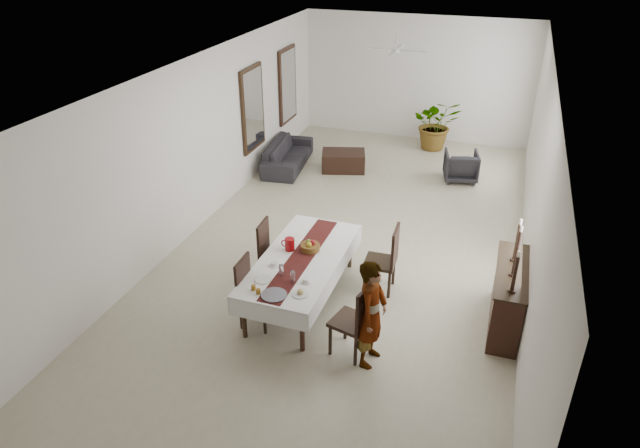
{
  "coord_description": "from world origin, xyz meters",
  "views": [
    {
      "loc": [
        2.35,
        -8.94,
        5.33
      ],
      "look_at": [
        -0.17,
        -1.43,
        1.05
      ],
      "focal_mm": 32.0,
      "sensor_mm": 36.0,
      "label": 1
    }
  ],
  "objects_px": {
    "red_pitcher": "(290,244)",
    "sideboard_body": "(507,298)",
    "woman": "(372,314)",
    "dining_table_top": "(301,259)",
    "sofa": "(288,154)"
  },
  "relations": [
    {
      "from": "dining_table_top",
      "to": "red_pitcher",
      "type": "xyz_separation_m",
      "value": [
        -0.25,
        0.15,
        0.14
      ]
    },
    {
      "from": "sideboard_body",
      "to": "red_pitcher",
      "type": "bearing_deg",
      "value": -176.59
    },
    {
      "from": "red_pitcher",
      "to": "sideboard_body",
      "type": "height_order",
      "value": "red_pitcher"
    },
    {
      "from": "dining_table_top",
      "to": "sideboard_body",
      "type": "height_order",
      "value": "sideboard_body"
    },
    {
      "from": "sideboard_body",
      "to": "sofa",
      "type": "distance_m",
      "value": 7.01
    },
    {
      "from": "sideboard_body",
      "to": "sofa",
      "type": "xyz_separation_m",
      "value": [
        -5.24,
        4.65,
        -0.16
      ]
    },
    {
      "from": "dining_table_top",
      "to": "sofa",
      "type": "relative_size",
      "value": 1.17
    },
    {
      "from": "woman",
      "to": "sideboard_body",
      "type": "xyz_separation_m",
      "value": [
        1.69,
        1.39,
        -0.32
      ]
    },
    {
      "from": "sofa",
      "to": "sideboard_body",
      "type": "bearing_deg",
      "value": -138.32
    },
    {
      "from": "woman",
      "to": "sideboard_body",
      "type": "bearing_deg",
      "value": -43.59
    },
    {
      "from": "red_pitcher",
      "to": "sideboard_body",
      "type": "relative_size",
      "value": 0.13
    },
    {
      "from": "red_pitcher",
      "to": "dining_table_top",
      "type": "bearing_deg",
      "value": -31.75
    },
    {
      "from": "red_pitcher",
      "to": "woman",
      "type": "xyz_separation_m",
      "value": [
        1.61,
        -1.2,
        -0.08
      ]
    },
    {
      "from": "dining_table_top",
      "to": "sofa",
      "type": "height_order",
      "value": "dining_table_top"
    },
    {
      "from": "dining_table_top",
      "to": "sideboard_body",
      "type": "xyz_separation_m",
      "value": [
        3.05,
        0.35,
        -0.27
      ]
    }
  ]
}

